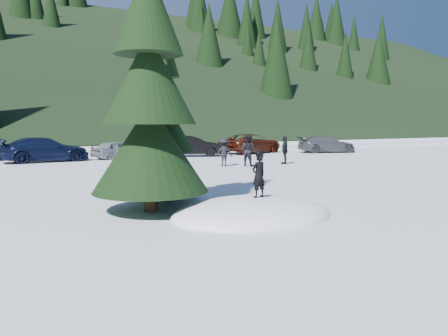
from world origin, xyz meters
name	(u,v)px	position (x,y,z in m)	size (l,w,h in m)	color
ground	(252,216)	(0.00, 0.00, 0.00)	(200.00, 200.00, 0.00)	white
snow_mound	(252,216)	(0.00, 0.00, 0.00)	(4.48, 3.52, 0.96)	white
forest_hillside	(42,46)	(0.00, 54.00, 12.50)	(200.00, 60.00, 25.00)	black
spruce_tall	(149,91)	(-2.20, 1.80, 3.32)	(3.20, 3.20, 8.60)	#311C10
spruce_short	(167,134)	(-1.20, 3.20, 2.10)	(2.20, 2.20, 5.37)	#311C10
child_skier	(259,175)	(0.18, -0.02, 1.07)	(0.43, 0.28, 1.19)	black
adult_0	(248,150)	(6.49, 11.21, 0.90)	(0.87, 0.68, 1.79)	black
adult_1	(285,150)	(9.08, 11.31, 0.83)	(0.98, 0.41, 1.67)	black
adult_2	(224,152)	(5.30, 11.82, 0.78)	(1.01, 0.58, 1.57)	black
car_3	(45,150)	(-3.30, 19.41, 0.76)	(2.13, 5.24, 1.52)	black
car_4	(117,149)	(1.29, 19.85, 0.61)	(1.44, 3.59, 1.22)	gray
car_5	(192,146)	(6.52, 19.09, 0.74)	(1.56, 4.47, 1.47)	black
car_6	(251,144)	(11.99, 20.00, 0.76)	(2.52, 5.47, 1.52)	#40160B
car_7	(327,144)	(17.78, 17.74, 0.67)	(1.88, 4.62, 1.34)	#484B50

